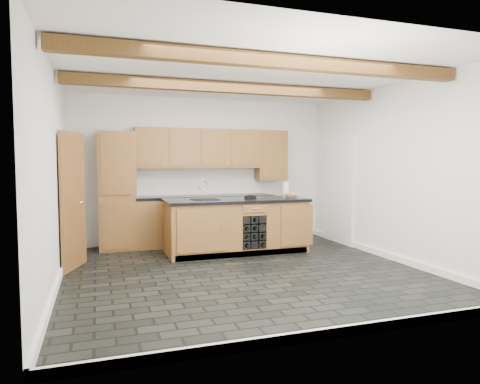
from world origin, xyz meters
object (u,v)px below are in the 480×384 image
object	(u,v)px
fruit_bowl	(291,196)
paper_towel	(286,189)
kitchen_scale	(250,197)
island	(237,225)

from	to	relation	value
fruit_bowl	paper_towel	distance (m)	0.28
kitchen_scale	paper_towel	xyz separation A→B (m)	(0.77, 0.18, 0.11)
island	fruit_bowl	xyz separation A→B (m)	(1.01, -0.04, 0.50)
island	paper_towel	size ratio (longest dim) A/B	9.20
island	kitchen_scale	distance (m)	0.56
fruit_bowl	paper_towel	size ratio (longest dim) A/B	0.97
island	kitchen_scale	bearing A→B (deg)	7.36
kitchen_scale	island	bearing A→B (deg)	172.02
island	paper_towel	world-z (taller)	paper_towel
island	fruit_bowl	world-z (taller)	fruit_bowl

